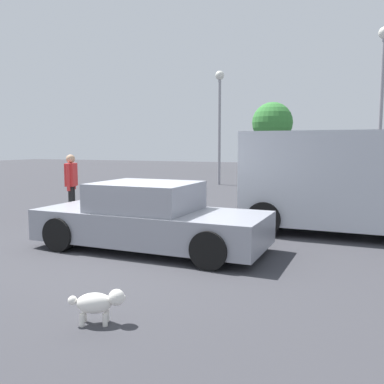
{
  "coord_description": "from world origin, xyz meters",
  "views": [
    {
      "loc": [
        3.99,
        -6.75,
        2.0
      ],
      "look_at": [
        0.14,
        2.28,
        0.9
      ],
      "focal_mm": 39.52,
      "sensor_mm": 36.0,
      "label": 1
    }
  ],
  "objects": [
    {
      "name": "light_post_far",
      "position": [
        4.2,
        10.85,
        4.3
      ],
      "size": [
        0.44,
        0.44,
        6.33
      ],
      "color": "gray",
      "rests_on": "ground_plane"
    },
    {
      "name": "sedan_foreground",
      "position": [
        0.11,
        0.28,
        0.59
      ],
      "size": [
        4.43,
        1.87,
        1.28
      ],
      "rotation": [
        0.0,
        0.0,
        -0.0
      ],
      "color": "gray",
      "rests_on": "ground_plane"
    },
    {
      "name": "ground_plane",
      "position": [
        0.0,
        0.0,
        0.0
      ],
      "size": [
        80.0,
        80.0,
        0.0
      ],
      "primitive_type": "plane",
      "color": "#38383D"
    },
    {
      "name": "light_post_near",
      "position": [
        -3.1,
        13.33,
        3.88
      ],
      "size": [
        0.44,
        0.44,
        5.62
      ],
      "color": "gray",
      "rests_on": "ground_plane"
    },
    {
      "name": "pedestrian",
      "position": [
        -3.55,
        2.51,
        1.04
      ],
      "size": [
        0.37,
        0.54,
        1.74
      ],
      "rotation": [
        0.0,
        0.0,
        0.37
      ],
      "color": "black",
      "rests_on": "ground_plane"
    },
    {
      "name": "van_white",
      "position": [
        3.95,
        3.23,
        1.24
      ],
      "size": [
        5.39,
        2.17,
        2.29
      ],
      "rotation": [
        0.0,
        0.0,
        0.0
      ],
      "color": "#B2B7C1",
      "rests_on": "ground_plane"
    },
    {
      "name": "dog",
      "position": [
        1.25,
        -2.98,
        0.25
      ],
      "size": [
        0.59,
        0.39,
        0.4
      ],
      "rotation": [
        0.0,
        0.0,
        0.44
      ],
      "color": "white",
      "rests_on": "ground_plane"
    },
    {
      "name": "tree_back_left",
      "position": [
        -2.98,
        24.77,
        3.62
      ],
      "size": [
        3.0,
        3.0,
        5.15
      ],
      "color": "brown",
      "rests_on": "ground_plane"
    }
  ]
}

